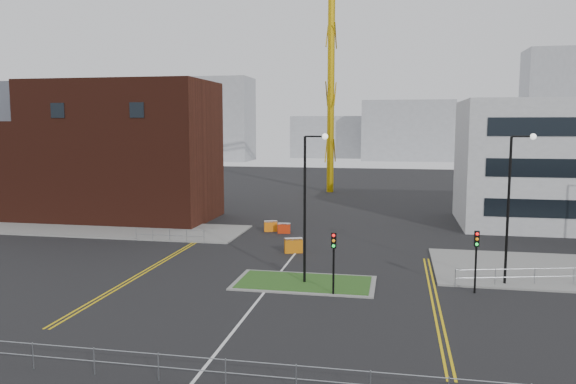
# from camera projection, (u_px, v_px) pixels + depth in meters

# --- Properties ---
(ground) EXTENTS (200.00, 200.00, 0.00)m
(ground) POSITION_uv_depth(u_px,v_px,m) (237.00, 327.00, 26.99)
(ground) COLOR black
(ground) RESTS_ON ground
(pavement_left) EXTENTS (28.00, 8.00, 0.12)m
(pavement_left) POSITION_uv_depth(u_px,v_px,m) (96.00, 229.00, 52.22)
(pavement_left) COLOR slate
(pavement_left) RESTS_ON ground
(island_kerb) EXTENTS (8.60, 4.60, 0.08)m
(island_kerb) POSITION_uv_depth(u_px,v_px,m) (304.00, 283.00, 34.40)
(island_kerb) COLOR slate
(island_kerb) RESTS_ON ground
(grass_island) EXTENTS (8.00, 4.00, 0.12)m
(grass_island) POSITION_uv_depth(u_px,v_px,m) (304.00, 283.00, 34.40)
(grass_island) COLOR #20521B
(grass_island) RESTS_ON ground
(brick_building) EXTENTS (24.20, 10.07, 14.24)m
(brick_building) POSITION_uv_depth(u_px,v_px,m) (97.00, 152.00, 57.81)
(brick_building) COLOR #3F190F
(brick_building) RESTS_ON ground
(tower_crane) EXTENTS (50.08, 19.26, 39.20)m
(tower_crane) POSITION_uv_depth(u_px,v_px,m) (371.00, 0.00, 78.62)
(tower_crane) COLOR #BC930B
(tower_crane) RESTS_ON ground
(streetlamp_island) EXTENTS (1.46, 0.36, 9.18)m
(streetlamp_island) POSITION_uv_depth(u_px,v_px,m) (308.00, 196.00, 33.71)
(streetlamp_island) COLOR black
(streetlamp_island) RESTS_ON ground
(streetlamp_right_near) EXTENTS (1.46, 0.36, 9.18)m
(streetlamp_right_near) POSITION_uv_depth(u_px,v_px,m) (513.00, 197.00, 33.39)
(streetlamp_right_near) COLOR black
(streetlamp_right_near) RESTS_ON ground
(traffic_light_island) EXTENTS (0.28, 0.33, 3.65)m
(traffic_light_island) POSITION_uv_depth(u_px,v_px,m) (334.00, 251.00, 31.75)
(traffic_light_island) COLOR black
(traffic_light_island) RESTS_ON ground
(traffic_light_right) EXTENTS (0.28, 0.33, 3.65)m
(traffic_light_right) POSITION_uv_depth(u_px,v_px,m) (476.00, 250.00, 32.18)
(traffic_light_right) COLOR black
(traffic_light_right) RESTS_ON ground
(railing_front) EXTENTS (24.05, 0.05, 1.10)m
(railing_front) POSITION_uv_depth(u_px,v_px,m) (192.00, 364.00, 21.05)
(railing_front) COLOR gray
(railing_front) RESTS_ON ground
(railing_left) EXTENTS (6.05, 0.05, 1.10)m
(railing_left) POSITION_uv_depth(u_px,v_px,m) (170.00, 233.00, 46.53)
(railing_left) COLOR gray
(railing_left) RESTS_ON ground
(centre_line) EXTENTS (0.15, 30.00, 0.01)m
(centre_line) POSITION_uv_depth(u_px,v_px,m) (247.00, 314.00, 28.94)
(centre_line) COLOR silver
(centre_line) RESTS_ON ground
(yellow_left_a) EXTENTS (0.12, 24.00, 0.01)m
(yellow_left_a) POSITION_uv_depth(u_px,v_px,m) (151.00, 267.00, 38.44)
(yellow_left_a) COLOR gold
(yellow_left_a) RESTS_ON ground
(yellow_left_b) EXTENTS (0.12, 24.00, 0.01)m
(yellow_left_b) POSITION_uv_depth(u_px,v_px,m) (155.00, 267.00, 38.39)
(yellow_left_b) COLOR gold
(yellow_left_b) RESTS_ON ground
(yellow_right_a) EXTENTS (0.12, 20.00, 0.01)m
(yellow_right_a) POSITION_uv_depth(u_px,v_px,m) (432.00, 301.00, 31.04)
(yellow_right_a) COLOR gold
(yellow_right_a) RESTS_ON ground
(yellow_right_b) EXTENTS (0.12, 20.00, 0.01)m
(yellow_right_b) POSITION_uv_depth(u_px,v_px,m) (438.00, 301.00, 30.98)
(yellow_right_b) COLOR gold
(yellow_right_b) RESTS_ON ground
(skyline_a) EXTENTS (18.00, 12.00, 22.00)m
(skyline_a) POSITION_uv_depth(u_px,v_px,m) (218.00, 119.00, 150.19)
(skyline_a) COLOR gray
(skyline_a) RESTS_ON ground
(skyline_b) EXTENTS (24.00, 12.00, 16.00)m
(skyline_b) POSITION_uv_depth(u_px,v_px,m) (407.00, 131.00, 150.81)
(skyline_b) COLOR gray
(skyline_b) RESTS_ON ground
(skyline_c) EXTENTS (14.00, 12.00, 28.00)m
(skyline_c) POSITION_uv_depth(u_px,v_px,m) (553.00, 107.00, 138.58)
(skyline_c) COLOR gray
(skyline_c) RESTS_ON ground
(skyline_d) EXTENTS (30.00, 12.00, 12.00)m
(skyline_d) POSITION_uv_depth(u_px,v_px,m) (344.00, 137.00, 164.21)
(skyline_d) COLOR gray
(skyline_d) RESTS_ON ground
(barrier_left) EXTENTS (1.14, 0.48, 0.93)m
(barrier_left) POSITION_uv_depth(u_px,v_px,m) (284.00, 228.00, 50.18)
(barrier_left) COLOR red
(barrier_left) RESTS_ON ground
(barrier_mid) EXTENTS (1.24, 0.75, 0.99)m
(barrier_mid) POSITION_uv_depth(u_px,v_px,m) (271.00, 226.00, 51.02)
(barrier_mid) COLOR orange
(barrier_mid) RESTS_ON ground
(barrier_right) EXTENTS (1.43, 0.90, 1.14)m
(barrier_right) POSITION_uv_depth(u_px,v_px,m) (293.00, 245.00, 42.54)
(barrier_right) COLOR #CA6A0B
(barrier_right) RESTS_ON ground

